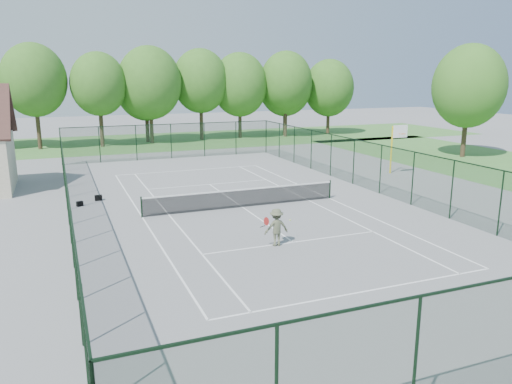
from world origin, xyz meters
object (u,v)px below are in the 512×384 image
tennis_net (243,197)px  sports_bag_a (80,204)px  basketball_goal (396,140)px  tennis_player (276,227)px

tennis_net → sports_bag_a: size_ratio=32.22×
basketball_goal → tennis_net: bearing=-160.9°
tennis_net → tennis_player: tennis_player is taller
tennis_player → sports_bag_a: bearing=126.6°
tennis_net → tennis_player: size_ratio=6.34×
tennis_player → basketball_goal: bearing=37.7°
basketball_goal → sports_bag_a: basketball_goal is taller
basketball_goal → sports_bag_a: size_ratio=10.61×
sports_bag_a → tennis_player: tennis_player is taller
tennis_net → tennis_player: bearing=-97.5°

